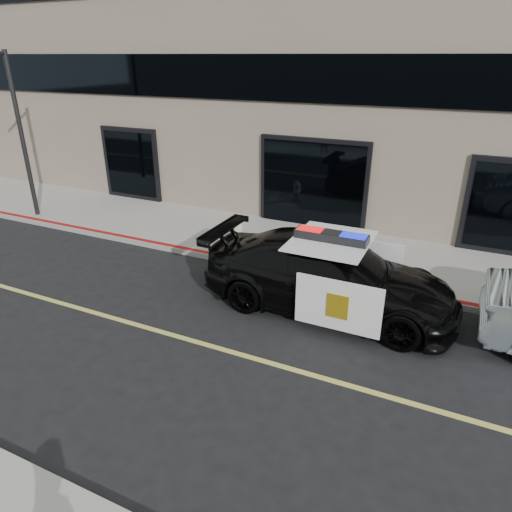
% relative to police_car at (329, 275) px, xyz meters
% --- Properties ---
extents(ground, '(120.00, 120.00, 0.00)m').
position_rel_police_car_xyz_m(ground, '(-0.94, -2.36, -0.80)').
color(ground, black).
rests_on(ground, ground).
extents(sidewalk_n, '(60.00, 3.50, 0.15)m').
position_rel_police_car_xyz_m(sidewalk_n, '(-0.94, 2.89, -0.73)').
color(sidewalk_n, gray).
rests_on(sidewalk_n, ground).
extents(building_n, '(60.00, 7.00, 12.00)m').
position_rel_police_car_xyz_m(building_n, '(-0.94, 8.14, 5.20)').
color(building_n, '#756856').
rests_on(building_n, ground).
extents(police_car, '(2.49, 5.45, 1.78)m').
position_rel_police_car_xyz_m(police_car, '(0.00, 0.00, 0.00)').
color(police_car, black).
rests_on(police_car, ground).
extents(fire_hydrant, '(0.34, 0.47, 0.75)m').
position_rel_police_car_xyz_m(fire_hydrant, '(-3.29, 2.11, -0.30)').
color(fire_hydrant, beige).
rests_on(fire_hydrant, sidewalk_n).
extents(street_light, '(0.14, 1.30, 5.13)m').
position_rel_police_car_xyz_m(street_light, '(-10.71, 1.56, 2.18)').
color(street_light, black).
rests_on(street_light, sidewalk_n).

